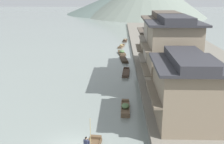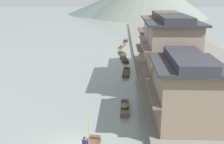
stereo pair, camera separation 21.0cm
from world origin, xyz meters
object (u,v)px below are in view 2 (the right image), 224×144
object	(u,v)px
boat_moored_second	(126,73)
house_waterfront_second	(173,55)
boatman_person	(85,144)
house_waterfront_tall	(165,46)
boat_midriver_drifting	(124,60)
boat_moored_third	(126,40)
boat_moored_far	(122,53)
house_waterfront_narrow	(156,45)
boat_moored_nearest	(125,108)
house_waterfront_nearest	(185,89)
boat_midriver_upstream	(122,46)

from	to	relation	value
boat_moored_second	house_waterfront_second	size ratio (longest dim) A/B	0.53
boatman_person	house_waterfront_tall	bearing A→B (deg)	66.94
boat_midriver_drifting	house_waterfront_tall	size ratio (longest dim) A/B	0.53
boat_moored_third	house_waterfront_tall	world-z (taller)	house_waterfront_tall
boat_moored_far	house_waterfront_narrow	bearing A→B (deg)	-62.02
boatman_person	boat_moored_nearest	size ratio (longest dim) A/B	0.78
boat_moored_far	house_waterfront_tall	distance (m)	18.32
boatman_person	house_waterfront_tall	distance (m)	21.43
house_waterfront_second	house_waterfront_tall	xyz separation A→B (m)	(-0.06, 5.82, 0.00)
boat_moored_third	boat_moored_far	xyz separation A→B (m)	(-0.86, -14.57, 0.09)
boat_moored_nearest	boat_moored_second	distance (m)	13.39
boat_moored_second	boat_midriver_drifting	distance (m)	8.39
boat_moored_third	house_waterfront_nearest	distance (m)	45.38
house_waterfront_second	house_waterfront_tall	size ratio (longest dim) A/B	1.00
boat_moored_second	boat_moored_far	world-z (taller)	boat_moored_far
house_waterfront_second	boat_moored_nearest	bearing A→B (deg)	-141.77
house_waterfront_nearest	house_waterfront_tall	size ratio (longest dim) A/B	0.91
boatman_person	boat_midriver_drifting	distance (m)	31.34
boatman_person	boat_midriver_drifting	xyz separation A→B (m)	(3.06, 31.17, -1.35)
house_waterfront_nearest	boat_midriver_upstream	bearing A→B (deg)	98.38
house_waterfront_nearest	house_waterfront_narrow	world-z (taller)	same
boatman_person	boat_midriver_drifting	size ratio (longest dim) A/B	0.65
boat_moored_nearest	house_waterfront_nearest	xyz separation A→B (m)	(5.26, -3.55, 3.38)
boat_midriver_drifting	house_waterfront_second	world-z (taller)	house_waterfront_second
house_waterfront_narrow	house_waterfront_second	bearing A→B (deg)	-88.23
boat_midriver_drifting	house_waterfront_second	xyz separation A→B (m)	(5.28, -17.52, 4.80)
boat_midriver_drifting	boat_midriver_upstream	bearing A→B (deg)	91.90
boat_midriver_upstream	house_waterfront_tall	xyz separation A→B (m)	(5.63, -24.06, 4.73)
house_waterfront_tall	boat_moored_third	bearing A→B (deg)	98.50
boat_moored_second	house_waterfront_second	bearing A→B (deg)	-61.01
boat_moored_far	house_waterfront_tall	bearing A→B (deg)	-71.74
boatman_person	house_waterfront_second	world-z (taller)	house_waterfront_second
boat_midriver_drifting	house_waterfront_narrow	world-z (taller)	house_waterfront_narrow
house_waterfront_nearest	boat_moored_third	bearing A→B (deg)	95.85
boat_midriver_drifting	house_waterfront_nearest	bearing A→B (deg)	-78.52
boat_moored_third	boat_midriver_drifting	world-z (taller)	boat_moored_third
boat_midriver_drifting	house_waterfront_tall	bearing A→B (deg)	-65.94
boat_moored_second	boat_moored_third	bearing A→B (deg)	89.36
boatman_person	boat_moored_third	distance (m)	51.01
house_waterfront_nearest	boat_moored_far	bearing A→B (deg)	100.19
boat_midriver_drifting	boat_moored_far	bearing A→B (deg)	93.68
boat_moored_second	house_waterfront_second	world-z (taller)	house_waterfront_second
boat_midriver_drifting	house_waterfront_narrow	bearing A→B (deg)	-43.82
boat_moored_far	house_waterfront_second	bearing A→B (deg)	-76.09
boat_moored_far	boat_midriver_drifting	world-z (taller)	boat_moored_far
house_waterfront_nearest	house_waterfront_tall	distance (m)	13.68
boat_moored_second	boat_moored_third	distance (m)	28.09
boat_moored_second	boat_midriver_drifting	size ratio (longest dim) A/B	0.99
boat_moored_second	boat_moored_far	xyz separation A→B (m)	(-0.55, 13.51, 0.17)
boat_midriver_drifting	house_waterfront_nearest	distance (m)	26.07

